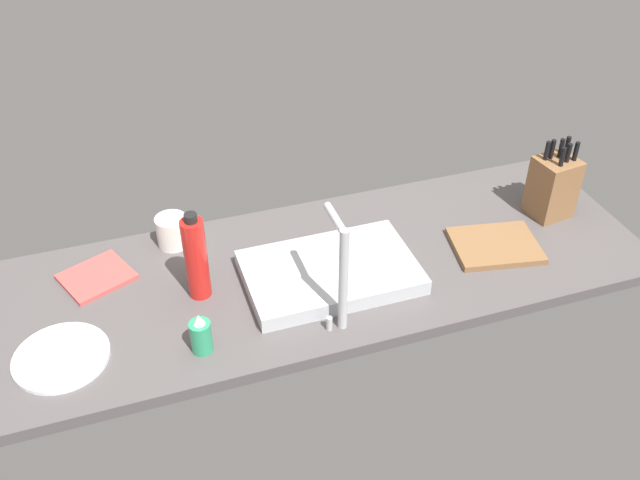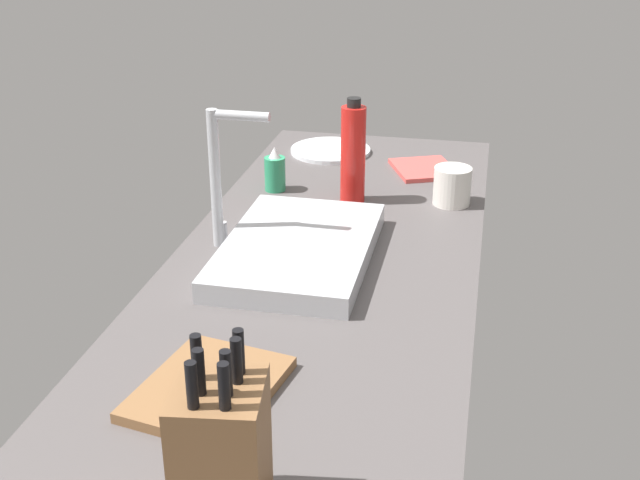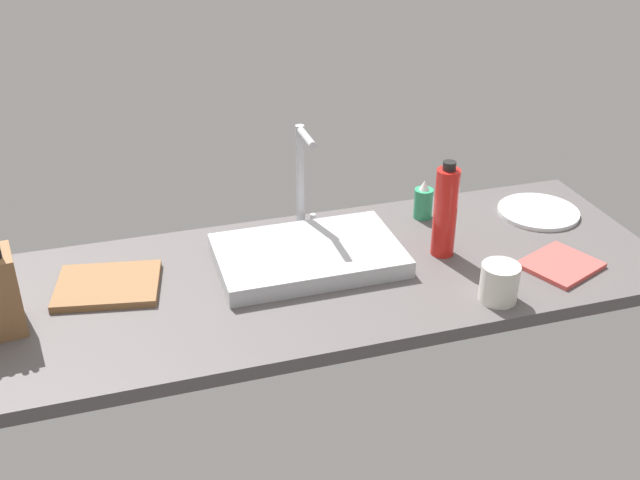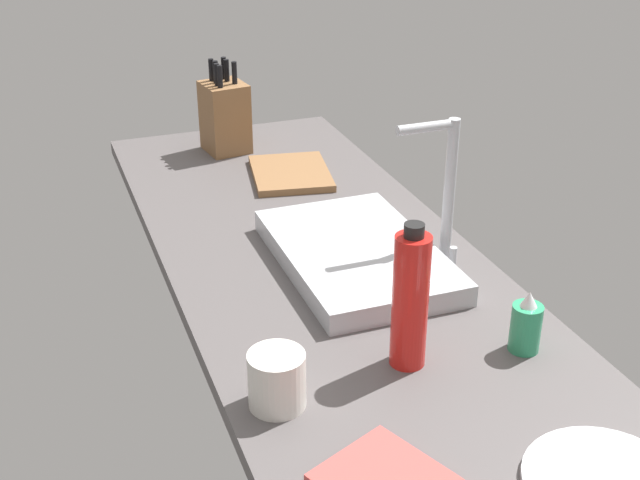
{
  "view_description": "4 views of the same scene",
  "coord_description": "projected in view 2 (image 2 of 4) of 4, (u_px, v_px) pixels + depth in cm",
  "views": [
    {
      "loc": [
        51.6,
        145.56,
        130.33
      ],
      "look_at": [
        1.24,
        -3.69,
        10.37
      ],
      "focal_mm": 39.61,
      "sensor_mm": 36.0,
      "label": 1
    },
    {
      "loc": [
        -148.86,
        -31.45,
        78.03
      ],
      "look_at": [
        -2.19,
        -0.07,
        9.98
      ],
      "focal_mm": 45.56,
      "sensor_mm": 36.0,
      "label": 2
    },
    {
      "loc": [
        -44.96,
        -157.28,
        103.82
      ],
      "look_at": [
        2.74,
        -0.38,
        13.07
      ],
      "focal_mm": 42.71,
      "sensor_mm": 36.0,
      "label": 3
    },
    {
      "loc": [
        142.2,
        -54.95,
        86.44
      ],
      "look_at": [
        1.63,
        -2.86,
        10.86
      ],
      "focal_mm": 47.13,
      "sensor_mm": 36.0,
      "label": 4
    }
  ],
  "objects": [
    {
      "name": "water_bottle",
      "position": [
        352.0,
        154.0,
        1.97
      ],
      "size": [
        6.1,
        6.1,
        26.12
      ],
      "color": "red",
      "rests_on": "countertop_slab"
    },
    {
      "name": "sink_basin",
      "position": [
        298.0,
        249.0,
        1.71
      ],
      "size": [
        46.89,
        29.91,
        4.51
      ],
      "primitive_type": "cube",
      "color": "#B7BABF",
      "rests_on": "countertop_slab"
    },
    {
      "name": "coffee_mug",
      "position": [
        452.0,
        186.0,
        1.98
      ],
      "size": [
        9.15,
        9.15,
        9.38
      ],
      "primitive_type": "cylinder",
      "color": "silver",
      "rests_on": "countertop_slab"
    },
    {
      "name": "dinner_plate",
      "position": [
        331.0,
        150.0,
        2.37
      ],
      "size": [
        23.23,
        23.23,
        1.2
      ],
      "primitive_type": "cylinder",
      "color": "white",
      "rests_on": "countertop_slab"
    },
    {
      "name": "knife_block",
      "position": [
        221.0,
        450.0,
        0.99
      ],
      "size": [
        13.27,
        12.49,
        25.1
      ],
      "rotation": [
        0.0,
        0.0,
        0.14
      ],
      "color": "brown",
      "rests_on": "countertop_slab"
    },
    {
      "name": "dish_towel",
      "position": [
        424.0,
        169.0,
        2.22
      ],
      "size": [
        22.35,
        21.23,
        1.2
      ],
      "primitive_type": "cube",
      "rotation": [
        0.0,
        0.0,
        0.4
      ],
      "color": "#CC4C47",
      "rests_on": "countertop_slab"
    },
    {
      "name": "faucet",
      "position": [
        221.0,
        169.0,
        1.71
      ],
      "size": [
        5.5,
        13.43,
        30.51
      ],
      "color": "#B7BABF",
      "rests_on": "countertop_slab"
    },
    {
      "name": "countertop_slab",
      "position": [
        322.0,
        271.0,
        1.7
      ],
      "size": [
        183.68,
        64.66,
        3.5
      ],
      "primitive_type": "cube",
      "color": "#514C4C",
      "rests_on": "ground"
    },
    {
      "name": "cutting_board",
      "position": [
        209.0,
        389.0,
        1.27
      ],
      "size": [
        27.57,
        23.38,
        1.8
      ],
      "primitive_type": "cube",
      "rotation": [
        0.0,
        0.0,
        -0.18
      ],
      "color": "brown",
      "rests_on": "countertop_slab"
    },
    {
      "name": "soap_bottle",
      "position": [
        275.0,
        172.0,
        2.07
      ],
      "size": [
        5.38,
        5.38,
        11.55
      ],
      "color": "#2D9966",
      "rests_on": "countertop_slab"
    }
  ]
}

